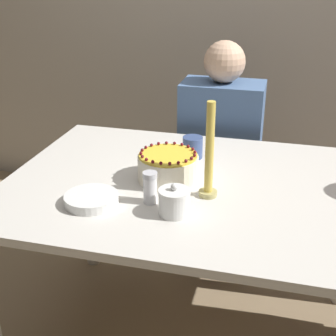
{
  "coord_description": "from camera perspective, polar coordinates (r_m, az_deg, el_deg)",
  "views": [
    {
      "loc": [
        0.29,
        -1.51,
        1.52
      ],
      "look_at": [
        -0.1,
        0.01,
        0.81
      ],
      "focal_mm": 50.0,
      "sensor_mm": 36.0,
      "label": 1
    }
  ],
  "objects": [
    {
      "name": "candle",
      "position": [
        1.57,
        5.05,
        1.22
      ],
      "size": [
        0.06,
        0.06,
        0.34
      ],
      "color": "tan",
      "rests_on": "dining_table"
    },
    {
      "name": "sugar_shaker",
      "position": [
        1.56,
        -2.19,
        -2.39
      ],
      "size": [
        0.05,
        0.05,
        0.11
      ],
      "color": "white",
      "rests_on": "dining_table"
    },
    {
      "name": "plate_stack",
      "position": [
        1.59,
        -9.31,
        -3.77
      ],
      "size": [
        0.18,
        0.18,
        0.03
      ],
      "color": "white",
      "rests_on": "dining_table"
    },
    {
      "name": "cake",
      "position": [
        1.72,
        0.0,
        0.12
      ],
      "size": [
        0.22,
        0.22,
        0.11
      ],
      "color": "#EFE5CC",
      "rests_on": "dining_table"
    },
    {
      "name": "dining_table",
      "position": [
        1.77,
        3.22,
        -5.18
      ],
      "size": [
        1.39,
        1.0,
        0.77
      ],
      "color": "beige",
      "rests_on": "ground_plane"
    },
    {
      "name": "person_man_blue_shirt",
      "position": [
        2.45,
        6.26,
        -0.3
      ],
      "size": [
        0.4,
        0.34,
        1.17
      ],
      "rotation": [
        0.0,
        0.0,
        3.14
      ],
      "color": "#2D2D38",
      "rests_on": "ground_plane"
    },
    {
      "name": "sugar_bowl",
      "position": [
        1.49,
        0.77,
        -4.14
      ],
      "size": [
        0.1,
        0.1,
        0.11
      ],
      "color": "white",
      "rests_on": "dining_table"
    },
    {
      "name": "cup",
      "position": [
        1.92,
        3.02,
        2.54
      ],
      "size": [
        0.08,
        0.08,
        0.09
      ],
      "color": "#384C7F",
      "rests_on": "dining_table"
    }
  ]
}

